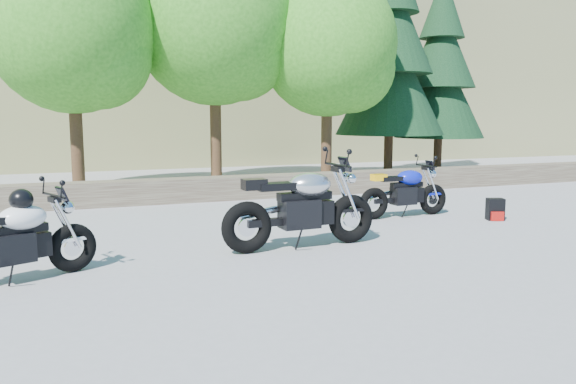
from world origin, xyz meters
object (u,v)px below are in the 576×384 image
object	(u,v)px
blue_bike	(405,192)
silver_bike	(302,208)
white_bike	(12,238)
backpack	(495,210)

from	to	relation	value
blue_bike	silver_bike	bearing A→B (deg)	-152.06
blue_bike	white_bike	bearing A→B (deg)	-164.83
white_bike	silver_bike	bearing A→B (deg)	-16.86
white_bike	backpack	bearing A→B (deg)	-15.07
silver_bike	backpack	world-z (taller)	silver_bike
blue_bike	backpack	size ratio (longest dim) A/B	4.82
blue_bike	backpack	world-z (taller)	blue_bike
white_bike	blue_bike	size ratio (longest dim) A/B	0.96
silver_bike	backpack	xyz separation A→B (m)	(3.96, 0.69, -0.37)
white_bike	blue_bike	bearing A→B (deg)	-5.97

